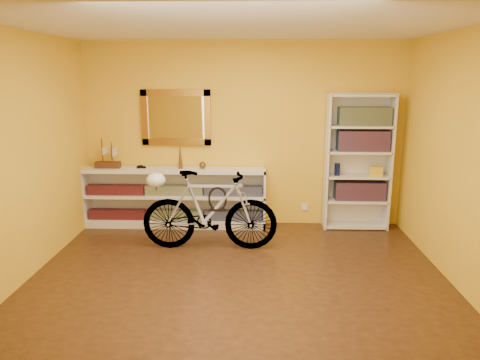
{
  "coord_description": "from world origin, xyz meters",
  "views": [
    {
      "loc": [
        0.18,
        -4.37,
        2.14
      ],
      "look_at": [
        0.0,
        0.7,
        0.95
      ],
      "focal_mm": 33.7,
      "sensor_mm": 36.0,
      "label": 1
    }
  ],
  "objects_px": {
    "bookcase": "(358,162)",
    "bicycle": "(210,210)",
    "helmet": "(156,180)",
    "console_unit": "(175,197)"
  },
  "relations": [
    {
      "from": "console_unit",
      "to": "helmet",
      "type": "relative_size",
      "value": 11.09
    },
    {
      "from": "console_unit",
      "to": "bicycle",
      "type": "height_order",
      "value": "bicycle"
    },
    {
      "from": "bookcase",
      "to": "helmet",
      "type": "relative_size",
      "value": 8.1
    },
    {
      "from": "bicycle",
      "to": "helmet",
      "type": "xyz_separation_m",
      "value": [
        -0.65,
        -0.0,
        0.38
      ]
    },
    {
      "from": "bookcase",
      "to": "helmet",
      "type": "distance_m",
      "value": 2.79
    },
    {
      "from": "bookcase",
      "to": "helmet",
      "type": "xyz_separation_m",
      "value": [
        -2.64,
        -0.9,
        -0.06
      ]
    },
    {
      "from": "bookcase",
      "to": "bicycle",
      "type": "height_order",
      "value": "bookcase"
    },
    {
      "from": "bookcase",
      "to": "helmet",
      "type": "bearing_deg",
      "value": -161.23
    },
    {
      "from": "console_unit",
      "to": "bicycle",
      "type": "relative_size",
      "value": 1.52
    },
    {
      "from": "bookcase",
      "to": "bicycle",
      "type": "distance_m",
      "value": 2.23
    }
  ]
}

